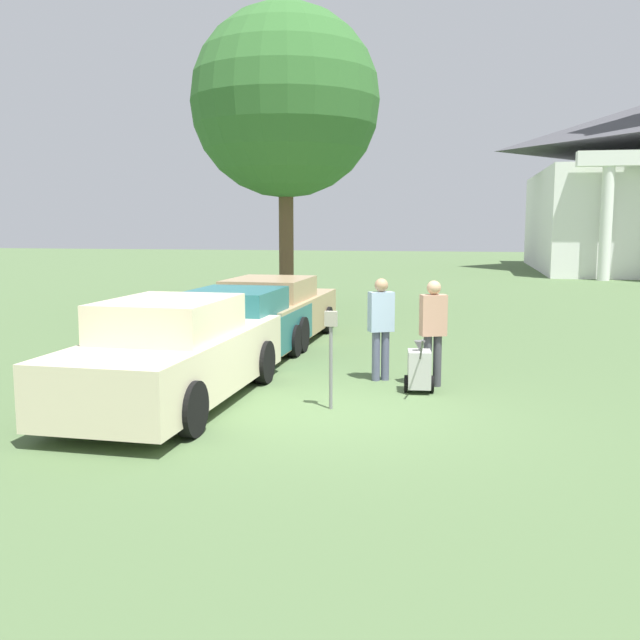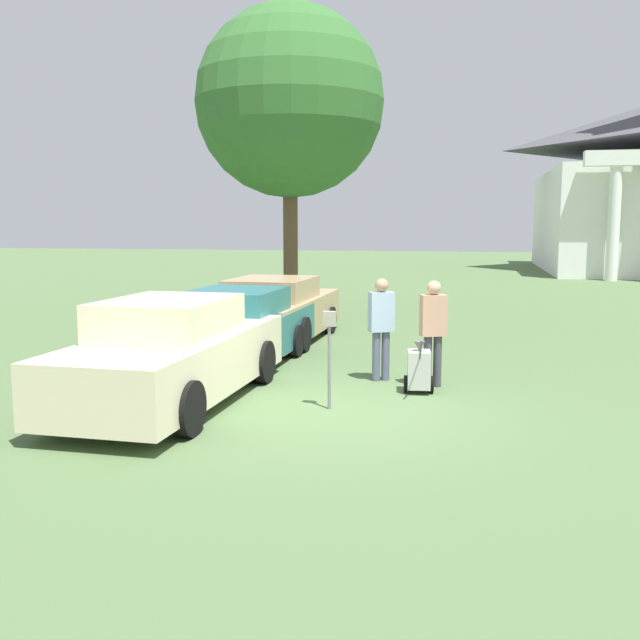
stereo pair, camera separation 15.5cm
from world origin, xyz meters
name	(u,v)px [view 2 (the right image)]	position (x,y,z in m)	size (l,w,h in m)	color
ground_plane	(337,412)	(0.00, 0.00, 0.00)	(120.00, 120.00, 0.00)	#4C663D
parked_car_cream	(174,355)	(-2.52, 0.01, 0.75)	(2.10, 5.14, 1.61)	beige
parked_car_teal	(239,329)	(-2.52, 3.15, 0.69)	(2.05, 4.79, 1.46)	#23666B
parked_car_tan	(274,312)	(-2.52, 5.68, 0.70)	(2.16, 5.28, 1.49)	tan
parking_meter	(329,342)	(-0.15, 0.15, 1.01)	(0.18, 0.09, 1.45)	slate
person_worker	(381,322)	(0.35, 2.22, 1.02)	(0.47, 0.38, 1.78)	#515670
person_supervisor	(433,326)	(1.25, 1.92, 1.02)	(0.47, 0.35, 1.78)	#3F3F47
equipment_cart	(419,369)	(1.06, 1.44, 0.39)	(0.50, 1.00, 1.00)	#B2B2AD
shade_tree	(290,103)	(-3.50, 11.08, 6.23)	(5.57, 5.57, 9.03)	brown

